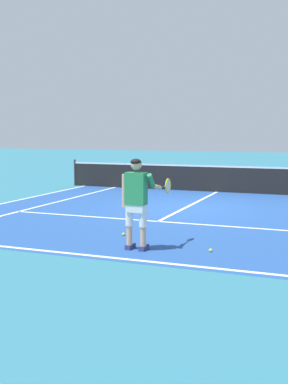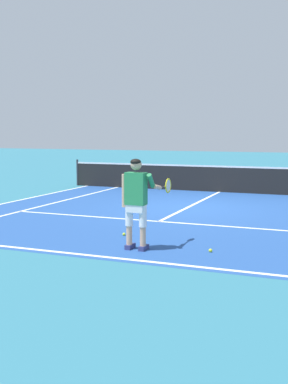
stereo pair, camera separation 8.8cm
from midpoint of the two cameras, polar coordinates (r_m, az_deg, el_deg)
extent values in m
plane|color=teal|center=(14.29, 4.68, -1.84)|extent=(80.00, 80.00, 0.00)
cube|color=#234C93|center=(13.40, 3.51, -2.43)|extent=(10.98, 10.39, 0.00)
cube|color=white|center=(8.88, -6.56, -7.36)|extent=(10.98, 0.10, 0.01)
cube|color=white|center=(12.09, 1.45, -3.44)|extent=(8.23, 0.10, 0.01)
cube|color=white|center=(15.09, 5.61, -1.37)|extent=(0.10, 6.40, 0.01)
cube|color=white|center=(15.16, -11.46, -1.44)|extent=(0.10, 9.99, 0.01)
cube|color=white|center=(15.94, -15.62, -1.14)|extent=(0.10, 9.99, 0.01)
cylinder|color=#333338|center=(20.28, -8.18, 2.26)|extent=(0.08, 0.08, 1.07)
cube|color=black|center=(18.12, 8.39, 1.44)|extent=(11.84, 0.02, 0.91)
cube|color=white|center=(18.08, 8.42, 2.97)|extent=(11.84, 0.03, 0.06)
cube|color=navy|center=(9.32, -1.88, -6.36)|extent=(0.12, 0.28, 0.09)
cube|color=navy|center=(9.21, -0.29, -6.51)|extent=(0.12, 0.28, 0.09)
cylinder|color=tan|center=(9.24, -1.99, -5.05)|extent=(0.11, 0.11, 0.36)
cylinder|color=silver|center=(9.16, -2.00, -2.70)|extent=(0.14, 0.14, 0.41)
cylinder|color=tan|center=(9.13, -0.39, -5.20)|extent=(0.11, 0.11, 0.36)
cylinder|color=silver|center=(9.05, -0.39, -2.81)|extent=(0.14, 0.14, 0.41)
cube|color=silver|center=(9.08, -1.20, -1.73)|extent=(0.34, 0.21, 0.20)
cube|color=#28844C|center=(9.04, -1.21, 0.40)|extent=(0.38, 0.23, 0.60)
cylinder|color=tan|center=(9.14, -2.58, 0.16)|extent=(0.09, 0.09, 0.62)
cylinder|color=#28844C|center=(9.00, 0.57, 1.34)|extent=(0.10, 0.26, 0.29)
cylinder|color=tan|center=(9.19, 1.29, 0.58)|extent=(0.09, 0.29, 0.14)
sphere|color=tan|center=(9.00, -1.19, 3.22)|extent=(0.21, 0.21, 0.21)
ellipsoid|color=black|center=(8.98, -1.24, 3.53)|extent=(0.20, 0.20, 0.12)
cylinder|color=#232326|center=(9.40, 1.86, 0.53)|extent=(0.04, 0.20, 0.03)
cylinder|color=yellow|center=(9.54, 2.18, 0.63)|extent=(0.03, 0.10, 0.02)
torus|color=yellow|center=(9.71, 2.56, 0.74)|extent=(0.03, 0.30, 0.30)
cylinder|color=silver|center=(9.71, 2.56, 0.74)|extent=(0.01, 0.25, 0.25)
sphere|color=#CCE02D|center=(9.14, 7.50, -6.76)|extent=(0.07, 0.07, 0.07)
sphere|color=#CCE02D|center=(10.46, -2.64, -4.95)|extent=(0.07, 0.07, 0.07)
camera|label=1|loc=(0.04, -90.27, -0.03)|focal=45.74mm
camera|label=2|loc=(0.04, 89.73, 0.03)|focal=45.74mm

